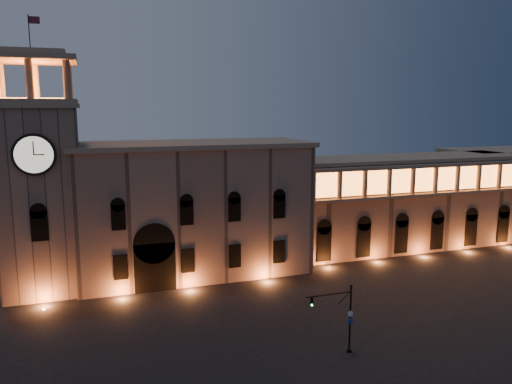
# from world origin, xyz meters

# --- Properties ---
(ground) EXTENTS (160.00, 160.00, 0.00)m
(ground) POSITION_xyz_m (0.00, 0.00, 0.00)
(ground) COLOR black
(ground) RESTS_ON ground
(government_building) EXTENTS (30.80, 12.80, 17.60)m
(government_building) POSITION_xyz_m (-2.08, 21.93, 8.77)
(government_building) COLOR #7F6253
(government_building) RESTS_ON ground
(clock_tower) EXTENTS (9.80, 9.80, 32.40)m
(clock_tower) POSITION_xyz_m (-20.50, 20.98, 12.50)
(clock_tower) COLOR #7F6253
(clock_tower) RESTS_ON ground
(colonnade_wing) EXTENTS (40.60, 11.50, 14.50)m
(colonnade_wing) POSITION_xyz_m (32.00, 23.92, 7.33)
(colonnade_wing) COLOR #7A5D4E
(colonnade_wing) RESTS_ON ground
(secondary_building) EXTENTS (20.00, 12.00, 14.00)m
(secondary_building) POSITION_xyz_m (58.00, 30.00, 7.00)
(secondary_building) COLOR #7A5D4E
(secondary_building) RESTS_ON ground
(traffic_light) EXTENTS (4.69, 0.50, 6.43)m
(traffic_light) POSITION_xyz_m (5.95, -5.05, 3.38)
(traffic_light) COLOR black
(traffic_light) RESTS_ON ground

